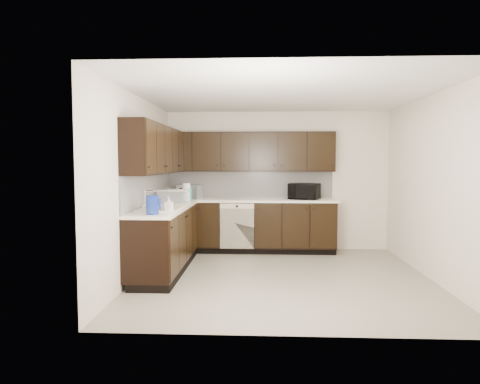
# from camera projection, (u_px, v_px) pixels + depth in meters

# --- Properties ---
(floor) EXTENTS (4.00, 4.00, 0.00)m
(floor) POSITION_uv_depth(u_px,v_px,m) (282.00, 277.00, 5.89)
(floor) COLOR gray
(floor) RESTS_ON ground
(ceiling) EXTENTS (4.00, 4.00, 0.00)m
(ceiling) POSITION_uv_depth(u_px,v_px,m) (283.00, 94.00, 5.72)
(ceiling) COLOR white
(ceiling) RESTS_ON wall_back
(wall_back) EXTENTS (4.00, 0.02, 2.50)m
(wall_back) POSITION_uv_depth(u_px,v_px,m) (277.00, 181.00, 7.80)
(wall_back) COLOR silver
(wall_back) RESTS_ON floor
(wall_left) EXTENTS (0.02, 4.00, 2.50)m
(wall_left) POSITION_uv_depth(u_px,v_px,m) (138.00, 187.00, 5.90)
(wall_left) COLOR silver
(wall_left) RESTS_ON floor
(wall_right) EXTENTS (0.02, 4.00, 2.50)m
(wall_right) POSITION_uv_depth(u_px,v_px,m) (433.00, 187.00, 5.71)
(wall_right) COLOR silver
(wall_right) RESTS_ON floor
(wall_front) EXTENTS (4.00, 0.02, 2.50)m
(wall_front) POSITION_uv_depth(u_px,v_px,m) (295.00, 200.00, 3.81)
(wall_front) COLOR silver
(wall_front) RESTS_ON floor
(lower_cabinets) EXTENTS (3.00, 2.80, 0.90)m
(lower_cabinets) POSITION_uv_depth(u_px,v_px,m) (217.00, 234.00, 7.01)
(lower_cabinets) COLOR black
(lower_cabinets) RESTS_ON floor
(countertop) EXTENTS (3.03, 2.83, 0.04)m
(countertop) POSITION_uv_depth(u_px,v_px,m) (217.00, 203.00, 6.98)
(countertop) COLOR white
(countertop) RESTS_ON lower_cabinets
(backsplash) EXTENTS (3.00, 2.80, 0.48)m
(backsplash) POSITION_uv_depth(u_px,v_px,m) (206.00, 186.00, 7.18)
(backsplash) COLOR #BCBCB8
(backsplash) RESTS_ON countertop
(upper_cabinets) EXTENTS (3.00, 2.80, 0.70)m
(upper_cabinets) POSITION_uv_depth(u_px,v_px,m) (212.00, 151.00, 7.02)
(upper_cabinets) COLOR black
(upper_cabinets) RESTS_ON wall_back
(dishwasher) EXTENTS (0.58, 0.04, 0.78)m
(dishwasher) POSITION_uv_depth(u_px,v_px,m) (237.00, 223.00, 7.29)
(dishwasher) COLOR beige
(dishwasher) RESTS_ON lower_cabinets
(sink) EXTENTS (0.54, 0.82, 0.42)m
(sink) POSITION_uv_depth(u_px,v_px,m) (161.00, 213.00, 5.90)
(sink) COLOR beige
(sink) RESTS_ON countertop
(microwave) EXTENTS (0.59, 0.51, 0.28)m
(microwave) POSITION_uv_depth(u_px,v_px,m) (304.00, 191.00, 7.44)
(microwave) COLOR black
(microwave) RESTS_ON countertop
(soap_bottle_a) EXTENTS (0.11, 0.11, 0.19)m
(soap_bottle_a) POSITION_uv_depth(u_px,v_px,m) (169.00, 205.00, 5.56)
(soap_bottle_a) COLOR gray
(soap_bottle_a) RESTS_ON countertop
(soap_bottle_b) EXTENTS (0.11, 0.11, 0.21)m
(soap_bottle_b) POSITION_uv_depth(u_px,v_px,m) (169.00, 195.00, 7.07)
(soap_bottle_b) COLOR gray
(soap_bottle_b) RESTS_ON countertop
(toaster_oven) EXTENTS (0.45, 0.37, 0.24)m
(toaster_oven) POSITION_uv_depth(u_px,v_px,m) (190.00, 192.00, 7.61)
(toaster_oven) COLOR silver
(toaster_oven) RESTS_ON countertop
(storage_bin) EXTENTS (0.59, 0.49, 0.20)m
(storage_bin) POSITION_uv_depth(u_px,v_px,m) (172.00, 196.00, 6.87)
(storage_bin) COLOR white
(storage_bin) RESTS_ON countertop
(blue_pitcher) EXTENTS (0.21, 0.21, 0.24)m
(blue_pitcher) POSITION_uv_depth(u_px,v_px,m) (152.00, 205.00, 5.30)
(blue_pitcher) COLOR #112A9C
(blue_pitcher) RESTS_ON countertop
(teal_tumbler) EXTENTS (0.11, 0.11, 0.22)m
(teal_tumbler) POSITION_uv_depth(u_px,v_px,m) (189.00, 194.00, 7.23)
(teal_tumbler) COLOR #0E9A90
(teal_tumbler) RESTS_ON countertop
(paper_towel_roll) EXTENTS (0.16, 0.16, 0.29)m
(paper_towel_roll) POSITION_uv_depth(u_px,v_px,m) (186.00, 192.00, 7.17)
(paper_towel_roll) COLOR white
(paper_towel_roll) RESTS_ON countertop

